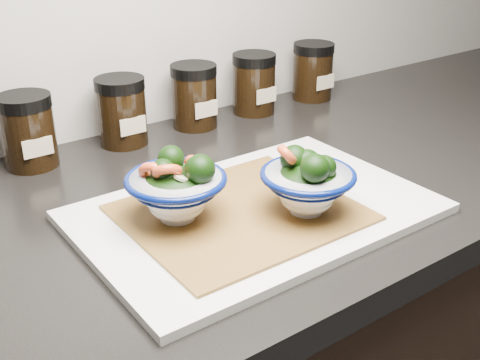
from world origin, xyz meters
TOP-DOWN VIEW (x-y plane):
  - countertop at (0.00, 1.45)m, footprint 3.50×0.60m
  - cutting_board at (-0.04, 1.36)m, footprint 0.45×0.30m
  - bamboo_mat at (-0.07, 1.36)m, footprint 0.28×0.24m
  - bowl_left at (-0.14, 1.39)m, footprint 0.13×0.13m
  - bowl_right at (0.00, 1.31)m, footprint 0.12×0.12m
  - spice_jar_a at (-0.22, 1.69)m, footprint 0.08×0.08m
  - spice_jar_b at (-0.07, 1.69)m, footprint 0.08×0.08m
  - spice_jar_c at (0.07, 1.69)m, footprint 0.08×0.08m
  - spice_jar_d at (0.20, 1.69)m, footprint 0.08×0.08m
  - spice_jar_e at (0.35, 1.69)m, footprint 0.08×0.08m

SIDE VIEW (x-z plane):
  - countertop at x=0.00m, z-range 0.86..0.90m
  - cutting_board at x=-0.04m, z-range 0.90..0.91m
  - bamboo_mat at x=-0.07m, z-range 0.91..0.92m
  - bowl_right at x=0.00m, z-range 0.91..1.00m
  - bowl_left at x=-0.14m, z-range 0.91..1.00m
  - spice_jar_a at x=-0.22m, z-range 0.90..1.01m
  - spice_jar_b at x=-0.07m, z-range 0.90..1.01m
  - spice_jar_c at x=0.07m, z-range 0.90..1.01m
  - spice_jar_d at x=0.20m, z-range 0.90..1.01m
  - spice_jar_e at x=0.35m, z-range 0.90..1.01m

